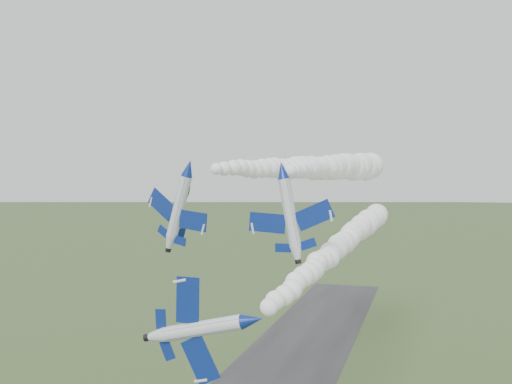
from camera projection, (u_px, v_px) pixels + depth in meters
The scene contains 6 objects.
jet_lead at pixel (252, 320), 51.19m from camera, with size 3.53×12.04×9.74m.
smoke_trail_jet_lead at pixel (344, 242), 91.03m from camera, with size 4.68×78.70×4.68m, color white, non-canonical shape.
jet_pair_left at pixel (188, 168), 80.24m from camera, with size 11.25×13.71×4.61m.
smoke_trail_jet_pair_left at pixel (308, 167), 107.47m from camera, with size 5.90×60.38×5.90m, color white, non-canonical shape.
jet_pair_right at pixel (282, 170), 77.29m from camera, with size 11.54×14.07×3.86m.
smoke_trail_jet_pair_right at pixel (324, 169), 110.33m from camera, with size 4.97×61.28×4.97m, color white, non-canonical shape.
Camera 1 is at (28.89, -58.35, 40.84)m, focal length 40.00 mm.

